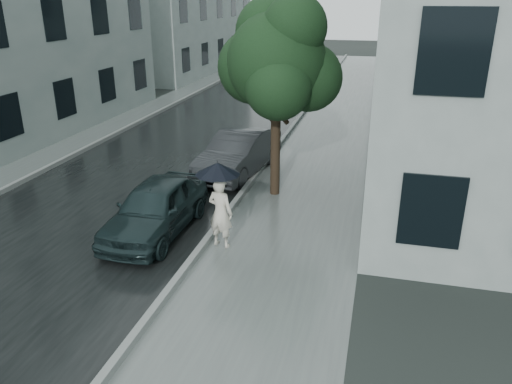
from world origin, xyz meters
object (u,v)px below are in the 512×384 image
(pedestrian, at_px, (221,213))
(car_near, at_px, (156,208))
(lamp_post, at_px, (271,71))
(street_tree, at_px, (277,61))
(car_far, at_px, (238,153))

(pedestrian, bearing_deg, car_near, 4.48)
(lamp_post, height_order, car_near, lamp_post)
(street_tree, height_order, car_near, street_tree)
(lamp_post, bearing_deg, car_near, -116.81)
(pedestrian, bearing_deg, lamp_post, -72.97)
(pedestrian, relative_size, car_far, 0.40)
(pedestrian, distance_m, car_near, 1.80)
(street_tree, relative_size, car_near, 1.44)
(pedestrian, xyz_separation_m, car_near, (-1.77, 0.29, -0.18))
(street_tree, xyz_separation_m, car_near, (-2.28, -3.37, -3.19))
(pedestrian, xyz_separation_m, street_tree, (0.52, 3.66, 3.00))
(pedestrian, distance_m, lamp_post, 7.32)
(car_near, bearing_deg, street_tree, 56.84)
(lamp_post, relative_size, car_near, 1.39)
(lamp_post, relative_size, car_far, 1.28)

